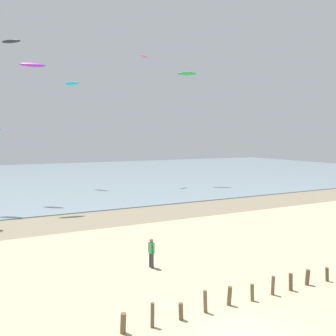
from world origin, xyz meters
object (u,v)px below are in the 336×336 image
person_mid_beach (151,252)px  kite_aloft_2 (187,74)px  kite_aloft_5 (144,56)px  kite_aloft_0 (11,41)px  kite_aloft_1 (72,84)px  kite_aloft_3 (32,65)px

person_mid_beach → kite_aloft_2: bearing=57.1°
kite_aloft_5 → person_mid_beach: bearing=-144.6°
kite_aloft_0 → kite_aloft_5: kite_aloft_5 is taller
kite_aloft_2 → kite_aloft_5: 7.06m
kite_aloft_2 → kite_aloft_5: kite_aloft_5 is taller
kite_aloft_1 → kite_aloft_0: bearing=-75.4°
kite_aloft_3 → kite_aloft_1: bearing=-107.9°
kite_aloft_5 → kite_aloft_0: bearing=167.1°
kite_aloft_2 → kite_aloft_3: 25.75m
kite_aloft_0 → kite_aloft_5: (18.97, 6.71, 1.65)m
kite_aloft_2 → kite_aloft_1: bearing=8.5°
kite_aloft_1 → kite_aloft_3: (-6.90, -14.83, -0.66)m
kite_aloft_1 → kite_aloft_5: kite_aloft_5 is taller
kite_aloft_1 → kite_aloft_3: size_ratio=1.04×
person_mid_beach → kite_aloft_5: bearing=67.8°
person_mid_beach → kite_aloft_2: (19.41, 30.05, 16.45)m
kite_aloft_2 → person_mid_beach: bearing=81.2°
person_mid_beach → kite_aloft_5: kite_aloft_5 is taller
kite_aloft_3 → kite_aloft_2: bearing=-149.5°
kite_aloft_5 → kite_aloft_3: bearing=-176.0°
kite_aloft_2 → kite_aloft_3: bearing=47.6°
kite_aloft_3 → person_mid_beach: bearing=108.6°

